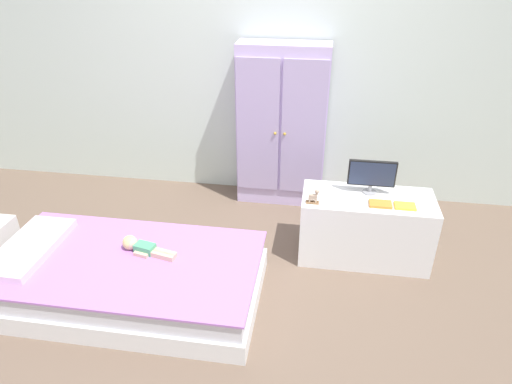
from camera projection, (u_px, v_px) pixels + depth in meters
The scene contains 11 objects.
ground_plane at pixel (236, 298), 3.04m from camera, with size 10.00×10.00×0.02m, color brown.
back_wall at pixel (268, 44), 3.73m from camera, with size 6.40×0.05×2.70m, color silver.
bed at pixel (129, 278), 2.98m from camera, with size 1.74×0.93×0.29m.
pillow at pixel (30, 247), 2.99m from camera, with size 0.32×0.67×0.05m, color silver.
doll at pixel (139, 246), 2.98m from camera, with size 0.39×0.16×0.10m.
wardrobe at pixel (282, 127), 3.87m from camera, with size 0.76×0.32×1.40m.
tv_stand at pixel (365, 227), 3.31m from camera, with size 0.94×0.42×0.51m, color white.
tv_monitor at pixel (372, 175), 3.18m from camera, with size 0.33×0.10×0.25m.
rocking_horse_toy at pixel (314, 197), 3.10m from camera, with size 0.09×0.04×0.11m.
book_orange at pixel (380, 204), 3.09m from camera, with size 0.15×0.10×0.02m, color orange.
book_yellow at pixel (405, 206), 3.07m from camera, with size 0.14×0.10×0.01m, color gold.
Camera 1 is at (0.49, -2.26, 2.10)m, focal length 31.57 mm.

